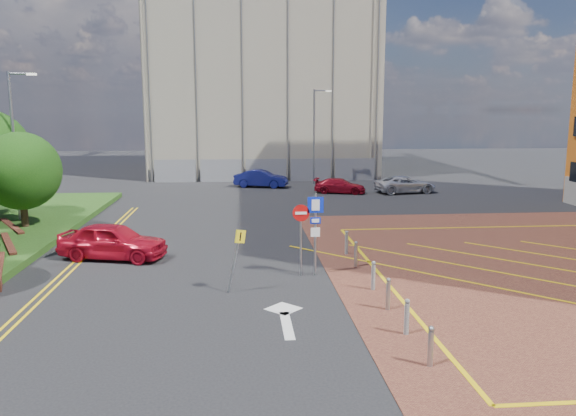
{
  "coord_description": "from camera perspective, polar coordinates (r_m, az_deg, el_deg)",
  "views": [
    {
      "loc": [
        -2.32,
        -19.66,
        6.27
      ],
      "look_at": [
        -0.28,
        3.97,
        2.12
      ],
      "focal_mm": 35.0,
      "sensor_mm": 36.0,
      "label": 1
    }
  ],
  "objects": [
    {
      "name": "construction_building",
      "position": [
        59.89,
        -2.77,
        14.44
      ],
      "size": [
        21.2,
        19.2,
        22.0
      ],
      "primitive_type": "cube",
      "color": "#B4A993",
      "rests_on": "ground"
    },
    {
      "name": "tree_c",
      "position": [
        31.85,
        -25.5,
        3.41
      ],
      "size": [
        4.0,
        4.0,
        4.9
      ],
      "color": "#3D2B1C",
      "rests_on": "grass_bed"
    },
    {
      "name": "ground",
      "position": [
        20.77,
        1.73,
        -7.66
      ],
      "size": [
        140.0,
        140.0,
        0.0
      ],
      "primitive_type": "plane",
      "color": "black",
      "rests_on": "ground"
    },
    {
      "name": "lamp_left_far",
      "position": [
        33.93,
        -25.97,
        6.21
      ],
      "size": [
        1.53,
        0.16,
        8.0
      ],
      "color": "#9EA0A8",
      "rests_on": "grass_bed"
    },
    {
      "name": "construction_fence",
      "position": [
        50.05,
        -1.09,
        3.88
      ],
      "size": [
        21.6,
        0.06,
        2.0
      ],
      "primitive_type": "cube",
      "color": "gray",
      "rests_on": "ground"
    },
    {
      "name": "bollard_row",
      "position": [
        19.46,
        9.12,
        -7.55
      ],
      "size": [
        0.14,
        11.14,
        0.9
      ],
      "color": "#9EA0A8",
      "rests_on": "forecourt"
    },
    {
      "name": "car_red_back",
      "position": [
        43.02,
        5.3,
        2.26
      ],
      "size": [
        4.19,
        2.63,
        1.13
      ],
      "primitive_type": "imported",
      "rotation": [
        0.0,
        0.0,
        1.28
      ],
      "color": "maroon",
      "rests_on": "ground"
    },
    {
      "name": "sign_cluster",
      "position": [
        21.25,
        2.25,
        -1.8
      ],
      "size": [
        1.17,
        0.12,
        3.2
      ],
      "color": "#9EA0A8",
      "rests_on": "ground"
    },
    {
      "name": "car_blue_back",
      "position": [
        46.18,
        -2.76,
        3.0
      ],
      "size": [
        4.58,
        2.63,
        1.43
      ],
      "primitive_type": "imported",
      "rotation": [
        0.0,
        0.0,
        1.29
      ],
      "color": "navy",
      "rests_on": "ground"
    },
    {
      "name": "warning_sign",
      "position": [
        19.43,
        -5.26,
        -4.55
      ],
      "size": [
        0.7,
        0.41,
        2.25
      ],
      "color": "#9EA0A8",
      "rests_on": "ground"
    },
    {
      "name": "car_red_left",
      "position": [
        25.04,
        -17.37,
        -3.21
      ],
      "size": [
        4.87,
        2.91,
        1.55
      ],
      "primitive_type": "imported",
      "rotation": [
        0.0,
        0.0,
        1.32
      ],
      "color": "red",
      "rests_on": "ground"
    },
    {
      "name": "lamp_back",
      "position": [
        48.13,
        2.75,
        7.64
      ],
      "size": [
        1.53,
        0.16,
        8.0
      ],
      "color": "#9EA0A8",
      "rests_on": "ground"
    },
    {
      "name": "car_silver_back",
      "position": [
        43.93,
        11.82,
        2.36
      ],
      "size": [
        4.94,
        2.87,
        1.29
      ],
      "primitive_type": "imported",
      "rotation": [
        0.0,
        0.0,
        1.73
      ],
      "color": "silver",
      "rests_on": "ground"
    }
  ]
}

